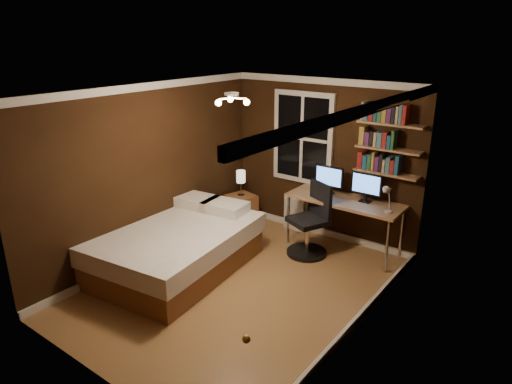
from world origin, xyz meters
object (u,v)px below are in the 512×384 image
Objects in this scene: desk_lamp at (387,199)px; office_chair at (311,227)px; bedside_lamp at (241,183)px; monitor_right at (366,188)px; monitor_left at (329,180)px; desk at (345,203)px; nightstand at (241,210)px; radiator at (295,213)px; bed at (177,247)px.

office_chair is (-1.03, -0.21, -0.61)m from desk_lamp.
bedside_lamp is 2.13m from monitor_right.
monitor_right is (0.60, 0.00, 0.00)m from monitor_left.
desk is at bearing 74.54° from office_chair.
nightstand is 1.21× the size of desk_lamp.
office_chair is (0.65, -0.63, 0.14)m from radiator.
desk_lamp is (2.52, -0.02, 0.28)m from bedside_lamp.
office_chair is at bearing -141.27° from monitor_right.
desk_lamp is (0.42, -0.27, 0.00)m from monitor_right.
bedside_lamp is at bearing 90.84° from bed.
bed reaches higher than nightstand.
monitor_right is 0.42× the size of office_chair.
radiator is 1.47m from monitor_right.
monitor_right reaches higher than radiator.
monitor_left reaches higher than radiator.
bedside_lamp is at bearing -174.69° from desk.
bedside_lamp is 1.04m from radiator.
desk_lamp reaches higher than bed.
monitor_left is at bearing 113.01° from office_chair.
office_chair is at bearing 5.87° from nightstand.
nightstand is 0.49× the size of office_chair.
bedside_lamp is at bearing 179.52° from desk_lamp.
office_chair is (1.49, -0.23, -0.33)m from bedside_lamp.
monitor_left and monitor_right have the same top height.
nightstand is 0.48m from bedside_lamp.
desk_lamp is (2.29, 1.70, 0.70)m from bed.
monitor_left is at bearing 24.36° from nightstand.
monitor_right is at bearing 6.92° from bedside_lamp.
nightstand is at bearing -173.08° from monitor_right.
bed is 2.45m from monitor_left.
desk is at bearing -162.88° from monitor_right.
bed is 5.50× the size of desk_lamp.
bed is at bearing -133.25° from monitor_right.
desk_lamp is (2.52, -0.02, 0.76)m from nightstand.
radiator is 1.23× the size of monitor_right.
nightstand is 0.95× the size of radiator.
radiator is at bearing 67.40° from bed.
monitor_right is at bearing 17.12° from desk.
monitor_left reaches higher than office_chair.
monitor_right is at bearing 39.96° from bed.
radiator is 1.01m from monitor_left.
office_chair is at bearing -44.16° from radiator.
desk is 0.61m from office_chair.
desk is (1.81, 0.17, 0.00)m from bedside_lamp.
desk_lamp is (1.02, -0.27, 0.00)m from monitor_left.
desk_lamp reaches higher than monitor_left.
bedside_lamp is at bearing -164.92° from office_chair.
desk_lamp is at bearing -14.15° from radiator.
bedside_lamp is 0.95× the size of monitor_left.
nightstand is at bearing 179.52° from desk_lamp.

